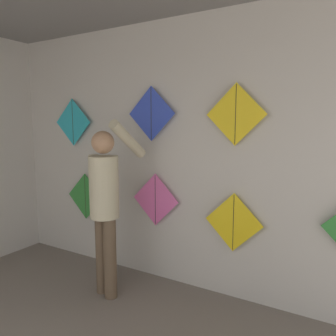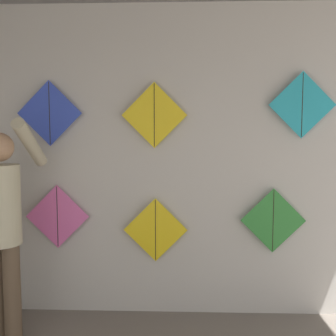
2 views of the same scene
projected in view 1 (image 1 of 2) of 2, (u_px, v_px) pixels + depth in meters
name	position (u px, v px, depth m)	size (l,w,h in m)	color
back_panel	(196.00, 157.00, 3.37)	(5.81, 0.06, 2.80)	beige
shopkeeper	(105.00, 199.00, 3.23)	(0.44, 0.57, 1.78)	brown
kite_0	(85.00, 196.00, 4.12)	(0.58, 0.01, 0.58)	#338C38
kite_1	(155.00, 200.00, 3.58)	(0.58, 0.01, 0.58)	pink
kite_2	(233.00, 222.00, 3.15)	(0.58, 0.01, 0.58)	yellow
kite_4	(73.00, 122.00, 4.07)	(0.58, 0.01, 0.58)	#28B2C6
kite_5	(151.00, 114.00, 3.47)	(0.58, 0.01, 0.58)	blue
kite_6	(236.00, 114.00, 3.01)	(0.58, 0.01, 0.58)	yellow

